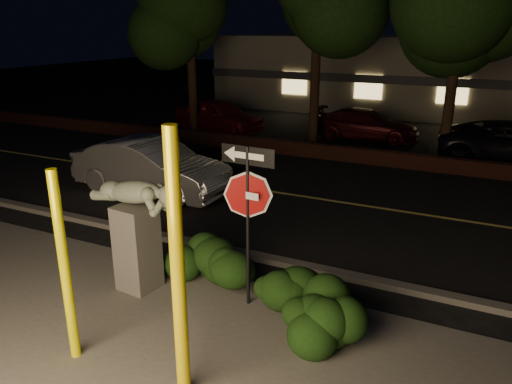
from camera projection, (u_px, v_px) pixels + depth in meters
ground at (352, 172)px, 16.33m from camera, size 90.00×90.00×0.00m
patio at (140, 372)px, 6.94m from camera, size 14.00×6.00×0.02m
road at (323, 200)px, 13.77m from camera, size 80.00×8.00×0.01m
lane_marking at (323, 199)px, 13.76m from camera, size 80.00×0.12×0.00m
curb at (259, 257)px, 10.25m from camera, size 80.00×0.25×0.12m
brick_wall at (363, 156)px, 17.36m from camera, size 40.00×0.35×0.50m
parking_lot at (394, 132)px, 22.30m from camera, size 40.00×12.00×0.01m
building at (425, 72)px, 28.48m from camera, size 22.00×10.20×4.00m
tree_far_a at (189, 5)px, 20.47m from camera, size 4.60×4.60×7.43m
yellow_pole_left at (65, 269)px, 6.85m from camera, size 0.14×0.14×2.85m
yellow_pole_right at (178, 270)px, 6.03m from camera, size 0.18×0.18×3.57m
signpost at (248, 195)px, 8.02m from camera, size 0.95×0.10×2.80m
sculpture at (137, 221)px, 8.74m from camera, size 2.02×0.74×2.15m
hedge_center at (213, 260)px, 9.16m from camera, size 1.90×0.92×0.98m
hedge_right at (301, 286)px, 8.20m from camera, size 1.59×0.87×1.03m
hedge_far_right at (325, 319)px, 7.37m from camera, size 1.54×1.17×0.95m
silver_sedan at (151, 167)px, 14.08m from camera, size 4.77×1.86×1.55m
parked_car_red at (219, 115)px, 22.23m from camera, size 4.67×2.75×1.49m
parked_car_darkred at (366, 125)px, 20.78m from camera, size 4.39×1.88×1.26m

